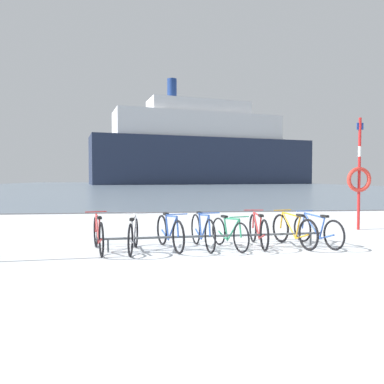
{
  "coord_description": "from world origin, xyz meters",
  "views": [
    {
      "loc": [
        -2.43,
        -6.38,
        1.55
      ],
      "look_at": [
        -1.13,
        5.49,
        1.09
      ],
      "focal_mm": 34.53,
      "sensor_mm": 36.0,
      "label": 1
    }
  ],
  "objects_px": {
    "bicycle_1": "(133,235)",
    "rescue_post": "(359,177)",
    "bicycle_4": "(229,233)",
    "bicycle_6": "(293,230)",
    "bicycle_2": "(170,232)",
    "bicycle_3": "(202,231)",
    "bicycle_0": "(98,234)",
    "bicycle_7": "(317,230)",
    "ferry_ship": "(202,150)",
    "bicycle_5": "(258,230)"
  },
  "relations": [
    {
      "from": "bicycle_2",
      "to": "bicycle_5",
      "type": "bearing_deg",
      "value": 3.7
    },
    {
      "from": "rescue_post",
      "to": "bicycle_5",
      "type": "bearing_deg",
      "value": -148.71
    },
    {
      "from": "bicycle_7",
      "to": "bicycle_6",
      "type": "bearing_deg",
      "value": 178.77
    },
    {
      "from": "bicycle_7",
      "to": "rescue_post",
      "type": "bearing_deg",
      "value": 44.68
    },
    {
      "from": "bicycle_1",
      "to": "bicycle_4",
      "type": "relative_size",
      "value": 1.03
    },
    {
      "from": "bicycle_2",
      "to": "rescue_post",
      "type": "xyz_separation_m",
      "value": [
        5.74,
        2.4,
        1.21
      ]
    },
    {
      "from": "rescue_post",
      "to": "ferry_ship",
      "type": "xyz_separation_m",
      "value": [
        6.32,
        80.15,
        6.84
      ]
    },
    {
      "from": "bicycle_3",
      "to": "rescue_post",
      "type": "height_order",
      "value": "rescue_post"
    },
    {
      "from": "bicycle_0",
      "to": "bicycle_6",
      "type": "relative_size",
      "value": 1.01
    },
    {
      "from": "rescue_post",
      "to": "bicycle_3",
      "type": "bearing_deg",
      "value": -154.4
    },
    {
      "from": "bicycle_1",
      "to": "bicycle_2",
      "type": "height_order",
      "value": "bicycle_2"
    },
    {
      "from": "bicycle_0",
      "to": "rescue_post",
      "type": "bearing_deg",
      "value": 19.22
    },
    {
      "from": "rescue_post",
      "to": "ferry_ship",
      "type": "height_order",
      "value": "ferry_ship"
    },
    {
      "from": "bicycle_3",
      "to": "bicycle_6",
      "type": "distance_m",
      "value": 2.09
    },
    {
      "from": "ferry_ship",
      "to": "bicycle_5",
      "type": "bearing_deg",
      "value": -96.95
    },
    {
      "from": "bicycle_7",
      "to": "ferry_ship",
      "type": "relative_size",
      "value": 0.03
    },
    {
      "from": "bicycle_0",
      "to": "bicycle_5",
      "type": "distance_m",
      "value": 3.51
    },
    {
      "from": "bicycle_6",
      "to": "rescue_post",
      "type": "bearing_deg",
      "value": 38.63
    },
    {
      "from": "bicycle_2",
      "to": "rescue_post",
      "type": "bearing_deg",
      "value": 22.69
    },
    {
      "from": "bicycle_0",
      "to": "bicycle_5",
      "type": "bearing_deg",
      "value": 4.12
    },
    {
      "from": "bicycle_2",
      "to": "ferry_ship",
      "type": "relative_size",
      "value": 0.03
    },
    {
      "from": "bicycle_3",
      "to": "bicycle_4",
      "type": "distance_m",
      "value": 0.59
    },
    {
      "from": "bicycle_7",
      "to": "ferry_ship",
      "type": "distance_m",
      "value": 83.36
    },
    {
      "from": "bicycle_2",
      "to": "ferry_ship",
      "type": "bearing_deg",
      "value": 81.69
    },
    {
      "from": "bicycle_3",
      "to": "rescue_post",
      "type": "distance_m",
      "value": 5.7
    },
    {
      "from": "bicycle_5",
      "to": "ferry_ship",
      "type": "xyz_separation_m",
      "value": [
        10.05,
        82.42,
        8.05
      ]
    },
    {
      "from": "bicycle_7",
      "to": "bicycle_4",
      "type": "bearing_deg",
      "value": -176.43
    },
    {
      "from": "bicycle_0",
      "to": "ferry_ship",
      "type": "distance_m",
      "value": 84.16
    },
    {
      "from": "bicycle_0",
      "to": "bicycle_5",
      "type": "relative_size",
      "value": 0.98
    },
    {
      "from": "bicycle_4",
      "to": "bicycle_2",
      "type": "bearing_deg",
      "value": 176.02
    },
    {
      "from": "bicycle_6",
      "to": "bicycle_7",
      "type": "xyz_separation_m",
      "value": [
        0.55,
        -0.01,
        -0.01
      ]
    },
    {
      "from": "bicycle_4",
      "to": "bicycle_7",
      "type": "distance_m",
      "value": 2.06
    },
    {
      "from": "bicycle_7",
      "to": "ferry_ship",
      "type": "xyz_separation_m",
      "value": [
        8.71,
        82.51,
        8.06
      ]
    },
    {
      "from": "bicycle_1",
      "to": "bicycle_2",
      "type": "distance_m",
      "value": 0.8
    },
    {
      "from": "bicycle_0",
      "to": "bicycle_7",
      "type": "bearing_deg",
      "value": 1.9
    },
    {
      "from": "bicycle_1",
      "to": "rescue_post",
      "type": "relative_size",
      "value": 0.49
    },
    {
      "from": "bicycle_0",
      "to": "bicycle_7",
      "type": "relative_size",
      "value": 1.02
    },
    {
      "from": "bicycle_0",
      "to": "bicycle_4",
      "type": "xyz_separation_m",
      "value": [
        2.79,
        0.03,
        -0.03
      ]
    },
    {
      "from": "bicycle_3",
      "to": "bicycle_7",
      "type": "bearing_deg",
      "value": 0.99
    },
    {
      "from": "bicycle_5",
      "to": "ferry_ship",
      "type": "distance_m",
      "value": 83.42
    },
    {
      "from": "bicycle_6",
      "to": "bicycle_7",
      "type": "relative_size",
      "value": 1.01
    },
    {
      "from": "bicycle_1",
      "to": "bicycle_7",
      "type": "bearing_deg",
      "value": 3.48
    },
    {
      "from": "bicycle_4",
      "to": "bicycle_6",
      "type": "relative_size",
      "value": 0.91
    },
    {
      "from": "bicycle_1",
      "to": "bicycle_4",
      "type": "bearing_deg",
      "value": 3.39
    },
    {
      "from": "bicycle_3",
      "to": "ferry_ship",
      "type": "bearing_deg",
      "value": 82.18
    },
    {
      "from": "bicycle_5",
      "to": "bicycle_7",
      "type": "xyz_separation_m",
      "value": [
        1.35,
        -0.09,
        -0.01
      ]
    },
    {
      "from": "bicycle_4",
      "to": "bicycle_6",
      "type": "xyz_separation_m",
      "value": [
        1.51,
        0.14,
        0.02
      ]
    },
    {
      "from": "bicycle_4",
      "to": "bicycle_7",
      "type": "xyz_separation_m",
      "value": [
        2.06,
        0.13,
        0.01
      ]
    },
    {
      "from": "bicycle_3",
      "to": "bicycle_4",
      "type": "relative_size",
      "value": 1.13
    },
    {
      "from": "bicycle_0",
      "to": "rescue_post",
      "type": "height_order",
      "value": "rescue_post"
    }
  ]
}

